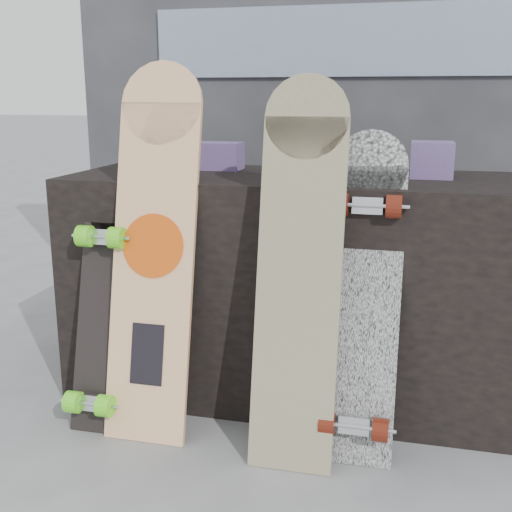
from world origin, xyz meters
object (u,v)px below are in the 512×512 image
(longboard_cascadia, at_px, (363,292))
(longboard_celtic, at_px, (300,261))
(longboard_geisha, at_px, (154,240))
(skateboard_dark, at_px, (102,305))
(vendor_table, at_px, (297,286))

(longboard_cascadia, bearing_deg, longboard_celtic, -157.42)
(longboard_geisha, distance_m, skateboard_dark, 0.28)
(longboard_cascadia, xyz_separation_m, skateboard_dark, (-0.84, -0.04, -0.09))
(vendor_table, height_order, skateboard_dark, skateboard_dark)
(longboard_celtic, xyz_separation_m, longboard_cascadia, (0.18, 0.07, -0.10))
(longboard_geisha, distance_m, longboard_cascadia, 0.67)
(longboard_geisha, bearing_deg, vendor_table, 40.58)
(skateboard_dark, bearing_deg, vendor_table, 33.73)
(longboard_geisha, xyz_separation_m, skateboard_dark, (-0.17, -0.04, -0.22))
(vendor_table, height_order, longboard_geisha, longboard_geisha)
(longboard_celtic, bearing_deg, longboard_geisha, 171.46)
(vendor_table, distance_m, longboard_celtic, 0.47)
(vendor_table, bearing_deg, longboard_geisha, -139.42)
(vendor_table, distance_m, longboard_geisha, 0.57)
(vendor_table, xyz_separation_m, longboard_geisha, (-0.40, -0.34, 0.22))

